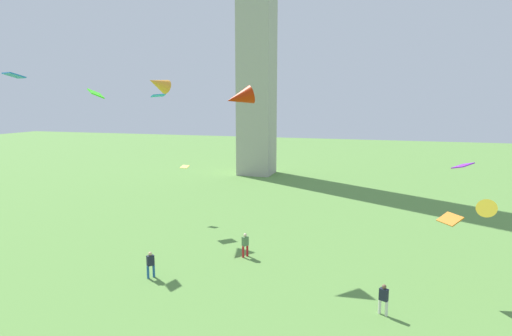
# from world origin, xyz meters

# --- Properties ---
(person_0) EXTENTS (0.48, 0.53, 1.78)m
(person_0) POSITION_xyz_m (-3.77, 21.68, 1.01)
(person_0) COLOR red
(person_0) RESTS_ON ground_plane
(person_1) EXTENTS (0.49, 0.52, 1.74)m
(person_1) POSITION_xyz_m (-8.45, 16.48, 0.99)
(person_1) COLOR #235693
(person_1) RESTS_ON ground_plane
(person_2) EXTENTS (0.51, 0.42, 1.71)m
(person_2) POSITION_xyz_m (5.87, 15.90, 0.97)
(person_2) COLOR silver
(person_2) RESTS_ON ground_plane
(kite_flying_0) EXTENTS (2.08, 2.51, 1.81)m
(kite_flying_0) POSITION_xyz_m (-13.86, 27.69, 12.80)
(kite_flying_0) COLOR orange
(kite_flying_1) EXTENTS (1.41, 1.56, 0.52)m
(kite_flying_1) POSITION_xyz_m (9.39, 19.70, 4.52)
(kite_flying_1) COLOR orange
(kite_flying_2) EXTENTS (1.41, 1.22, 0.30)m
(kite_flying_2) POSITION_xyz_m (-13.58, 12.17, 12.62)
(kite_flying_2) COLOR blue
(kite_flying_4) EXTENTS (1.73, 1.78, 0.52)m
(kite_flying_4) POSITION_xyz_m (11.45, 28.69, 6.40)
(kite_flying_4) COLOR purple
(kite_flying_5) EXTENTS (1.70, 2.19, 1.79)m
(kite_flying_5) POSITION_xyz_m (11.52, 20.64, 4.81)
(kite_flying_5) COLOR gold
(kite_flying_6) EXTENTS (1.65, 1.71, 0.82)m
(kite_flying_6) POSITION_xyz_m (-15.41, 21.13, 11.83)
(kite_flying_6) COLOR #3BE31D
(kite_flying_7) EXTENTS (1.49, 1.52, 0.35)m
(kite_flying_7) POSITION_xyz_m (-15.05, 29.68, 11.78)
(kite_flying_7) COLOR #1F94EB
(kite_flying_8) EXTENTS (0.89, 0.67, 0.26)m
(kite_flying_8) POSITION_xyz_m (-12.57, 29.87, 5.03)
(kite_flying_8) COLOR yellow
(kite_flying_9) EXTENTS (2.53, 2.33, 1.77)m
(kite_flying_9) POSITION_xyz_m (-4.54, 22.83, 11.51)
(kite_flying_9) COLOR #B92303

